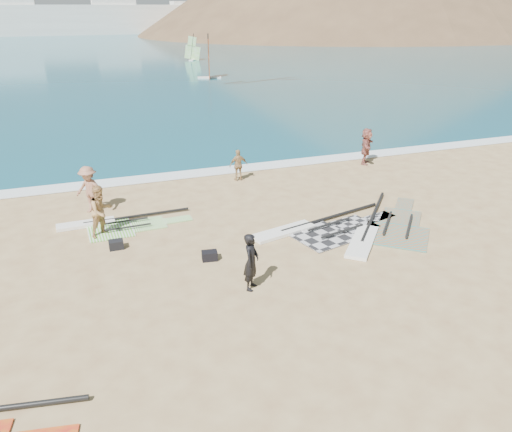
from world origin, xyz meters
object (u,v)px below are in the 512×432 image
object	(u,v)px
rig_grey	(317,229)
person_wetsuit	(251,262)
rig_green	(114,225)
gear_bag_near	(116,245)
gear_bag_far	(210,256)
beachgoer_back	(238,165)
beachgoer_mid	(89,190)
beachgoer_right	(366,146)
rig_orange	(383,230)
beachgoer_left	(101,211)

from	to	relation	value
rig_grey	person_wetsuit	size ratio (longest dim) A/B	3.48
rig_grey	rig_green	size ratio (longest dim) A/B	1.21
gear_bag_near	person_wetsuit	distance (m)	5.40
rig_green	rig_grey	bearing A→B (deg)	-25.04
rig_grey	rig_green	bearing A→B (deg)	142.90
gear_bag_far	beachgoer_back	distance (m)	8.19
beachgoer_mid	beachgoer_right	xyz separation A→B (m)	(14.02, 2.05, -0.01)
person_wetsuit	rig_orange	bearing A→B (deg)	-34.25
gear_bag_near	beachgoer_right	size ratio (longest dim) A/B	0.26
rig_green	beachgoer_back	bearing A→B (deg)	27.66
rig_orange	beachgoer_mid	world-z (taller)	beachgoer_mid
rig_green	person_wetsuit	distance (m)	7.00
rig_grey	rig_green	distance (m)	7.71
beachgoer_left	beachgoer_mid	size ratio (longest dim) A/B	1.00
beachgoer_right	person_wetsuit	bearing A→B (deg)	171.45
person_wetsuit	gear_bag_near	bearing A→B (deg)	76.82
person_wetsuit	beachgoer_mid	bearing A→B (deg)	63.63
gear_bag_near	beachgoer_right	world-z (taller)	beachgoer_right
rig_green	rig_orange	world-z (taller)	rig_orange
rig_green	beachgoer_left	distance (m)	1.26
rig_orange	gear_bag_near	distance (m)	9.65
person_wetsuit	beachgoer_right	world-z (taller)	beachgoer_right
rig_grey	rig_orange	bearing A→B (deg)	-35.88
rig_grey	gear_bag_near	world-z (taller)	gear_bag_near
beachgoer_left	beachgoer_back	xyz separation A→B (m)	(6.56, 4.24, -0.20)
rig_grey	gear_bag_far	size ratio (longest dim) A/B	12.18
person_wetsuit	beachgoer_back	world-z (taller)	person_wetsuit
rig_orange	beachgoer_back	size ratio (longest dim) A/B	3.63
gear_bag_near	beachgoer_left	xyz separation A→B (m)	(-0.31, 1.26, 0.80)
gear_bag_far	person_wetsuit	size ratio (longest dim) A/B	0.29
rig_orange	beachgoer_mid	distance (m)	11.59
rig_green	person_wetsuit	world-z (taller)	person_wetsuit
gear_bag_near	beachgoer_back	distance (m)	8.36
rig_green	beachgoer_mid	xyz separation A→B (m)	(-0.71, 1.76, 0.91)
rig_orange	beachgoer_right	xyz separation A→B (m)	(3.97, 7.74, 0.90)
rig_green	gear_bag_near	size ratio (longest dim) A/B	10.46
gear_bag_near	gear_bag_far	distance (m)	3.39
rig_orange	gear_bag_near	size ratio (longest dim) A/B	11.32
beachgoer_mid	beachgoer_right	size ratio (longest dim) A/B	1.01
rig_grey	beachgoer_mid	bearing A→B (deg)	134.50
gear_bag_far	beachgoer_left	size ratio (longest dim) A/B	0.26
person_wetsuit	beachgoer_mid	xyz separation A→B (m)	(-4.10, 7.83, 0.08)
beachgoer_mid	gear_bag_far	bearing A→B (deg)	-16.71
rig_green	gear_bag_far	size ratio (longest dim) A/B	10.08
gear_bag_near	gear_bag_far	size ratio (longest dim) A/B	0.96
rig_grey	gear_bag_near	xyz separation A→B (m)	(-7.21, 1.01, 0.10)
gear_bag_near	beachgoer_mid	bearing A→B (deg)	98.96
beachgoer_left	gear_bag_near	bearing A→B (deg)	-108.06
beachgoer_mid	beachgoer_right	distance (m)	14.17
gear_bag_far	beachgoer_back	xyz separation A→B (m)	(3.45, 7.40, 0.61)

